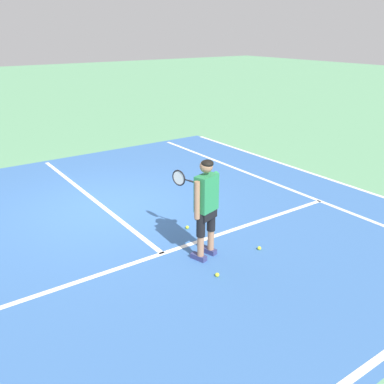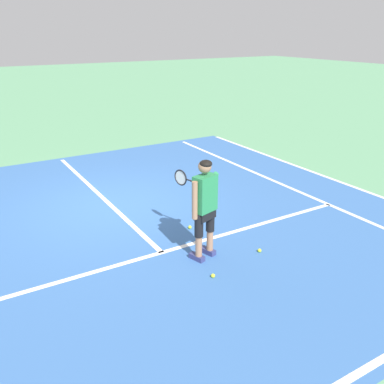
{
  "view_description": "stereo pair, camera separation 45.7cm",
  "coord_description": "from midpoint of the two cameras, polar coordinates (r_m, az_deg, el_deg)",
  "views": [
    {
      "loc": [
        -3.22,
        -7.85,
        3.6
      ],
      "look_at": [
        0.54,
        -2.49,
        1.05
      ],
      "focal_mm": 39.3,
      "sensor_mm": 36.0,
      "label": 1
    },
    {
      "loc": [
        -2.83,
        -8.1,
        3.6
      ],
      "look_at": [
        0.54,
        -2.49,
        1.05
      ],
      "focal_mm": 39.3,
      "sensor_mm": 36.0,
      "label": 2
    }
  ],
  "objects": [
    {
      "name": "line_doubles_right",
      "position": [
        11.6,
        14.71,
        2.5
      ],
      "size": [
        0.1,
        9.96,
        0.01
      ],
      "primitive_type": "cube",
      "color": "white",
      "rests_on": "ground"
    },
    {
      "name": "tennis_ball_mid_court",
      "position": [
        8.11,
        -2.28,
        -4.83
      ],
      "size": [
        0.07,
        0.07,
        0.07
      ],
      "primitive_type": "sphere",
      "color": "#CCE02D",
      "rests_on": "ground"
    },
    {
      "name": "tennis_ball_near_feet",
      "position": [
        6.64,
        1.44,
        -11.21
      ],
      "size": [
        0.07,
        0.07,
        0.07
      ],
      "primitive_type": "sphere",
      "color": "#CCE02D",
      "rests_on": "ground"
    },
    {
      "name": "tennis_player",
      "position": [
        6.76,
        -0.13,
        -1.44
      ],
      "size": [
        0.58,
        1.21,
        1.71
      ],
      "color": "navy",
      "rests_on": "ground"
    },
    {
      "name": "court_inner_surface",
      "position": [
        8.44,
        -10.63,
        -4.34
      ],
      "size": [
        10.98,
        10.36,
        0.0
      ],
      "primitive_type": "cube",
      "color": "#3866A8",
      "rests_on": "ground"
    },
    {
      "name": "line_service",
      "position": [
        7.3,
        -5.85,
        -8.33
      ],
      "size": [
        8.23,
        0.1,
        0.01
      ],
      "primitive_type": "cube",
      "color": "white",
      "rests_on": "ground"
    },
    {
      "name": "ground_plane",
      "position": [
        9.26,
        -13.16,
        -2.2
      ],
      "size": [
        80.0,
        80.0,
        0.0
      ],
      "primitive_type": "plane",
      "color": "#609E70"
    },
    {
      "name": "line_singles_right",
      "position": [
        10.63,
        9.84,
        1.19
      ],
      "size": [
        0.1,
        9.96,
        0.01
      ],
      "primitive_type": "cube",
      "color": "white",
      "rests_on": "ground"
    },
    {
      "name": "tennis_ball_by_baseline",
      "position": [
        7.43,
        7.38,
        -7.6
      ],
      "size": [
        0.07,
        0.07,
        0.07
      ],
      "primitive_type": "sphere",
      "color": "#CCE02D",
      "rests_on": "ground"
    },
    {
      "name": "line_centre_service",
      "position": [
        9.97,
        -14.97,
        -0.62
      ],
      "size": [
        0.1,
        6.4,
        0.01
      ],
      "primitive_type": "cube",
      "color": "white",
      "rests_on": "ground"
    }
  ]
}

